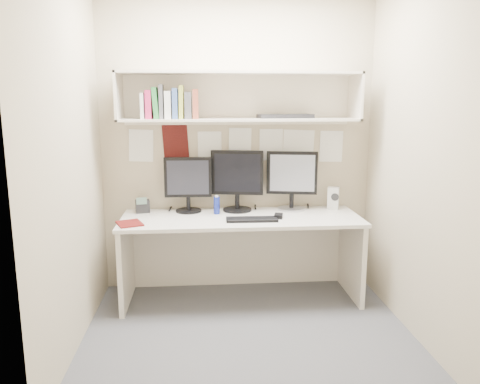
{
  "coord_description": "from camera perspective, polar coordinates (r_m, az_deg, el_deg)",
  "views": [
    {
      "loc": [
        -0.33,
        -3.16,
        1.68
      ],
      "look_at": [
        -0.03,
        0.35,
        1.0
      ],
      "focal_mm": 35.0,
      "sensor_mm": 36.0,
      "label": 1
    }
  ],
  "objects": [
    {
      "name": "monitor_left",
      "position": [
        4.09,
        -6.35,
        1.19
      ],
      "size": [
        0.41,
        0.23,
        0.48
      ],
      "rotation": [
        0.0,
        0.0,
        -0.03
      ],
      "color": "black",
      "rests_on": "desk"
    },
    {
      "name": "overhead_hutch",
      "position": [
        4.03,
        -0.13,
        11.55
      ],
      "size": [
        2.0,
        0.38,
        0.4
      ],
      "color": "silver",
      "rests_on": "wall_back"
    },
    {
      "name": "hutch_tray",
      "position": [
        4.06,
        5.54,
        9.19
      ],
      "size": [
        0.48,
        0.23,
        0.03
      ],
      "primitive_type": "cube",
      "rotation": [
        0.0,
        0.0,
        0.12
      ],
      "color": "black",
      "rests_on": "overhead_hutch"
    },
    {
      "name": "wall_left",
      "position": [
        3.3,
        -20.13,
        3.67
      ],
      "size": [
        0.02,
        2.0,
        2.6
      ],
      "primitive_type": "cube",
      "color": "tan",
      "rests_on": "ground"
    },
    {
      "name": "mouse",
      "position": [
        3.9,
        4.72,
        -2.93
      ],
      "size": [
        0.09,
        0.12,
        0.03
      ],
      "primitive_type": "cube",
      "rotation": [
        0.0,
        0.0,
        -0.24
      ],
      "color": "black",
      "rests_on": "desk"
    },
    {
      "name": "pinned_papers",
      "position": [
        4.19,
        -0.27,
        5.09
      ],
      "size": [
        1.92,
        0.01,
        0.48
      ],
      "primitive_type": null,
      "color": "white",
      "rests_on": "wall_back"
    },
    {
      "name": "speaker",
      "position": [
        4.28,
        11.3,
        -0.72
      ],
      "size": [
        0.13,
        0.13,
        0.19
      ],
      "rotation": [
        0.0,
        0.0,
        -0.36
      ],
      "color": "beige",
      "rests_on": "desk"
    },
    {
      "name": "wall_front",
      "position": [
        2.22,
        3.79,
        1.02
      ],
      "size": [
        2.4,
        0.02,
        2.6
      ],
      "primitive_type": "cube",
      "color": "tan",
      "rests_on": "ground"
    },
    {
      "name": "wall_right",
      "position": [
        3.53,
        20.96,
        4.06
      ],
      "size": [
        0.02,
        2.0,
        2.6
      ],
      "primitive_type": "cube",
      "color": "tan",
      "rests_on": "ground"
    },
    {
      "name": "monitor_center",
      "position": [
        4.09,
        -0.35,
        1.63
      ],
      "size": [
        0.46,
        0.25,
        0.53
      ],
      "rotation": [
        0.0,
        0.0,
        -0.19
      ],
      "color": "black",
      "rests_on": "desk"
    },
    {
      "name": "floor",
      "position": [
        3.59,
        1.05,
        -16.91
      ],
      "size": [
        2.4,
        2.0,
        0.01
      ],
      "primitive_type": "cube",
      "color": "#4A4A4F",
      "rests_on": "ground"
    },
    {
      "name": "book_stack",
      "position": [
        3.92,
        -8.5,
        10.56
      ],
      "size": [
        0.46,
        0.17,
        0.28
      ],
      "color": "silver",
      "rests_on": "overhead_hutch"
    },
    {
      "name": "blue_bottle",
      "position": [
        4.01,
        -2.86,
        -1.62
      ],
      "size": [
        0.05,
        0.05,
        0.16
      ],
      "color": "navy",
      "rests_on": "desk"
    },
    {
      "name": "keyboard",
      "position": [
        3.8,
        1.45,
        -3.36
      ],
      "size": [
        0.42,
        0.16,
        0.02
      ],
      "primitive_type": "cube",
      "rotation": [
        0.0,
        0.0,
        -0.02
      ],
      "color": "black",
      "rests_on": "desk"
    },
    {
      "name": "maroon_notebook",
      "position": [
        3.79,
        -13.31,
        -3.75
      ],
      "size": [
        0.25,
        0.27,
        0.01
      ],
      "primitive_type": "cube",
      "rotation": [
        0.0,
        0.0,
        0.37
      ],
      "color": "#57100E",
      "rests_on": "desk"
    },
    {
      "name": "desk_phone",
      "position": [
        4.15,
        -11.79,
        -1.69
      ],
      "size": [
        0.13,
        0.13,
        0.14
      ],
      "rotation": [
        0.0,
        0.0,
        0.2
      ],
      "color": "black",
      "rests_on": "desk"
    },
    {
      "name": "desk",
      "position": [
        4.04,
        0.13,
        -7.99
      ],
      "size": [
        2.0,
        0.7,
        0.73
      ],
      "color": "beige",
      "rests_on": "floor"
    },
    {
      "name": "wall_back",
      "position": [
        4.19,
        -0.28,
        5.78
      ],
      "size": [
        2.4,
        0.02,
        2.6
      ],
      "primitive_type": "cube",
      "color": "tan",
      "rests_on": "ground"
    },
    {
      "name": "monitor_right",
      "position": [
        4.16,
        6.34,
        1.63
      ],
      "size": [
        0.44,
        0.25,
        0.52
      ],
      "rotation": [
        0.0,
        0.0,
        -0.19
      ],
      "color": "#A5A5AA",
      "rests_on": "desk"
    }
  ]
}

